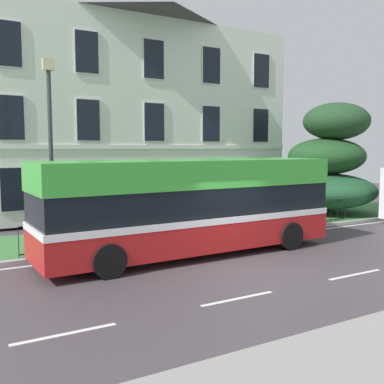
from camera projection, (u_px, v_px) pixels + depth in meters
name	position (u px, v px, depth m)	size (l,w,h in m)	color
ground_plane	(243.00, 264.00, 13.60)	(60.00, 56.00, 0.18)	#453D42
georgian_townhouse	(118.00, 106.00, 25.86)	(16.68, 10.00, 11.60)	silver
iron_verge_railing	(215.00, 222.00, 17.37)	(14.49, 0.04, 0.97)	black
evergreen_tree	(327.00, 167.00, 23.23)	(5.34, 5.34, 5.70)	#423328
single_decker_bus	(191.00, 205.00, 14.62)	(10.11, 2.91, 3.12)	#B31A1A
street_lamp_post	(51.00, 142.00, 14.49)	(0.36, 0.24, 6.22)	#333338
litter_bin	(244.00, 215.00, 18.97)	(0.51, 0.51, 1.07)	black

